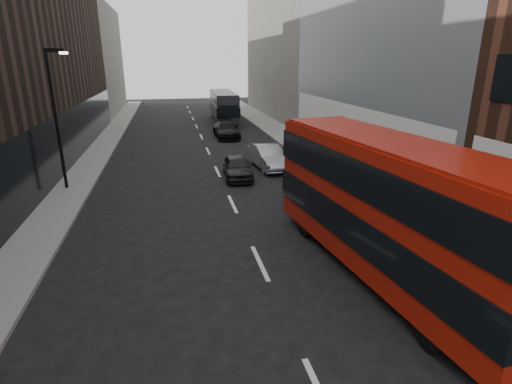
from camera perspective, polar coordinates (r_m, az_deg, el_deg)
sidewalk_right at (r=31.35m, az=7.14°, el=6.21°), size 3.00×80.00×0.15m
sidewalk_left at (r=30.11m, az=-22.06°, el=4.49°), size 2.00×80.00×0.15m
building_modern_block at (r=28.85m, az=19.05°, el=24.01°), size 5.03×22.00×20.00m
building_victorian at (r=50.03m, az=4.52°, el=21.84°), size 6.50×24.00×21.00m
building_left_mid at (r=35.03m, az=-28.04°, el=16.99°), size 5.00×24.00×14.00m
building_left_far at (r=56.60m, az=-22.13°, el=17.01°), size 5.00×20.00×13.00m
street_lamp at (r=22.73m, az=-26.61°, el=10.33°), size 1.06×0.22×7.00m
red_bus at (r=12.92m, az=18.41°, el=-1.52°), size 3.79×11.05×4.39m
grey_bus at (r=45.11m, az=-4.67°, el=12.15°), size 2.74×10.18×3.27m
car_a at (r=23.40m, az=-2.67°, el=3.61°), size 1.78×3.94×1.31m
car_b at (r=25.53m, az=1.73°, el=5.05°), size 1.93×4.57×1.47m
car_c at (r=35.90m, az=-4.28°, el=8.84°), size 2.04×4.80×1.38m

